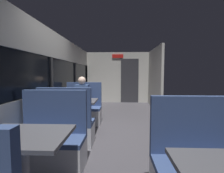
{
  "coord_description": "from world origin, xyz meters",
  "views": [
    {
      "loc": [
        0.06,
        -3.72,
        1.35
      ],
      "look_at": [
        -0.19,
        2.39,
        0.87
      ],
      "focal_mm": 27.5,
      "sensor_mm": 36.0,
      "label": 1
    }
  ],
  "objects_px": {
    "bench_near_window_facing_entry": "(51,145)",
    "seated_passenger": "(82,104)",
    "bench_front_aisle_facing_entry": "(199,172)",
    "dining_table_mid_window": "(77,105)",
    "bench_mid_window_facing_end": "(68,128)",
    "bench_mid_window_facing_entry": "(83,111)",
    "coffee_cup_secondary": "(2,133)",
    "dining_table_near_window": "(23,144)"
  },
  "relations": [
    {
      "from": "seated_passenger",
      "to": "coffee_cup_secondary",
      "type": "height_order",
      "value": "seated_passenger"
    },
    {
      "from": "coffee_cup_secondary",
      "to": "bench_front_aisle_facing_entry",
      "type": "bearing_deg",
      "value": 5.93
    },
    {
      "from": "dining_table_mid_window",
      "to": "bench_mid_window_facing_entry",
      "type": "relative_size",
      "value": 0.82
    },
    {
      "from": "bench_mid_window_facing_end",
      "to": "dining_table_near_window",
      "type": "bearing_deg",
      "value": -90.0
    },
    {
      "from": "dining_table_mid_window",
      "to": "bench_mid_window_facing_end",
      "type": "height_order",
      "value": "bench_mid_window_facing_end"
    },
    {
      "from": "bench_front_aisle_facing_entry",
      "to": "seated_passenger",
      "type": "height_order",
      "value": "seated_passenger"
    },
    {
      "from": "bench_mid_window_facing_entry",
      "to": "seated_passenger",
      "type": "bearing_deg",
      "value": -90.0
    },
    {
      "from": "dining_table_near_window",
      "to": "coffee_cup_secondary",
      "type": "bearing_deg",
      "value": -144.58
    },
    {
      "from": "bench_mid_window_facing_end",
      "to": "bench_front_aisle_facing_entry",
      "type": "xyz_separation_m",
      "value": [
        1.79,
        -1.36,
        0.0
      ]
    },
    {
      "from": "bench_mid_window_facing_entry",
      "to": "bench_front_aisle_facing_entry",
      "type": "bearing_deg",
      "value": -57.05
    },
    {
      "from": "bench_front_aisle_facing_entry",
      "to": "bench_mid_window_facing_entry",
      "type": "bearing_deg",
      "value": 122.95
    },
    {
      "from": "bench_near_window_facing_entry",
      "to": "bench_front_aisle_facing_entry",
      "type": "xyz_separation_m",
      "value": [
        1.79,
        -0.6,
        0.0
      ]
    },
    {
      "from": "bench_mid_window_facing_entry",
      "to": "bench_near_window_facing_entry",
      "type": "bearing_deg",
      "value": -90.0
    },
    {
      "from": "bench_mid_window_facing_entry",
      "to": "bench_front_aisle_facing_entry",
      "type": "xyz_separation_m",
      "value": [
        1.79,
        -2.76,
        0.0
      ]
    },
    {
      "from": "dining_table_near_window",
      "to": "bench_front_aisle_facing_entry",
      "type": "xyz_separation_m",
      "value": [
        1.79,
        0.1,
        -0.31
      ]
    },
    {
      "from": "bench_near_window_facing_entry",
      "to": "dining_table_mid_window",
      "type": "distance_m",
      "value": 1.49
    },
    {
      "from": "dining_table_mid_window",
      "to": "bench_mid_window_facing_entry",
      "type": "xyz_separation_m",
      "value": [
        0.0,
        0.7,
        -0.31
      ]
    },
    {
      "from": "bench_front_aisle_facing_entry",
      "to": "dining_table_mid_window",
      "type": "bearing_deg",
      "value": 130.96
    },
    {
      "from": "dining_table_mid_window",
      "to": "coffee_cup_secondary",
      "type": "relative_size",
      "value": 10.0
    },
    {
      "from": "dining_table_mid_window",
      "to": "bench_mid_window_facing_end",
      "type": "distance_m",
      "value": 0.77
    },
    {
      "from": "bench_mid_window_facing_entry",
      "to": "coffee_cup_secondary",
      "type": "distance_m",
      "value": 3.0
    },
    {
      "from": "dining_table_near_window",
      "to": "bench_mid_window_facing_end",
      "type": "bearing_deg",
      "value": 90.0
    },
    {
      "from": "bench_front_aisle_facing_entry",
      "to": "coffee_cup_secondary",
      "type": "bearing_deg",
      "value": -174.07
    },
    {
      "from": "dining_table_near_window",
      "to": "coffee_cup_secondary",
      "type": "distance_m",
      "value": 0.23
    },
    {
      "from": "dining_table_near_window",
      "to": "bench_mid_window_facing_entry",
      "type": "relative_size",
      "value": 0.82
    },
    {
      "from": "bench_near_window_facing_entry",
      "to": "bench_mid_window_facing_entry",
      "type": "xyz_separation_m",
      "value": [
        0.0,
        2.16,
        0.0
      ]
    },
    {
      "from": "bench_near_window_facing_entry",
      "to": "seated_passenger",
      "type": "height_order",
      "value": "seated_passenger"
    },
    {
      "from": "dining_table_mid_window",
      "to": "bench_front_aisle_facing_entry",
      "type": "height_order",
      "value": "bench_front_aisle_facing_entry"
    },
    {
      "from": "bench_mid_window_facing_end",
      "to": "seated_passenger",
      "type": "distance_m",
      "value": 1.34
    },
    {
      "from": "dining_table_mid_window",
      "to": "bench_mid_window_facing_entry",
      "type": "height_order",
      "value": "bench_mid_window_facing_entry"
    },
    {
      "from": "seated_passenger",
      "to": "bench_front_aisle_facing_entry",
      "type": "bearing_deg",
      "value": -56.35
    },
    {
      "from": "dining_table_near_window",
      "to": "bench_near_window_facing_entry",
      "type": "distance_m",
      "value": 0.77
    },
    {
      "from": "dining_table_mid_window",
      "to": "bench_front_aisle_facing_entry",
      "type": "relative_size",
      "value": 0.82
    },
    {
      "from": "bench_near_window_facing_entry",
      "to": "seated_passenger",
      "type": "xyz_separation_m",
      "value": [
        0.0,
        2.09,
        0.21
      ]
    },
    {
      "from": "bench_mid_window_facing_end",
      "to": "seated_passenger",
      "type": "bearing_deg",
      "value": 90.0
    },
    {
      "from": "dining_table_mid_window",
      "to": "bench_mid_window_facing_end",
      "type": "relative_size",
      "value": 0.82
    },
    {
      "from": "bench_near_window_facing_entry",
      "to": "dining_table_mid_window",
      "type": "xyz_separation_m",
      "value": [
        0.0,
        1.46,
        0.31
      ]
    },
    {
      "from": "bench_front_aisle_facing_entry",
      "to": "seated_passenger",
      "type": "bearing_deg",
      "value": 123.65
    },
    {
      "from": "dining_table_near_window",
      "to": "bench_near_window_facing_entry",
      "type": "relative_size",
      "value": 0.82
    },
    {
      "from": "bench_near_window_facing_entry",
      "to": "bench_mid_window_facing_entry",
      "type": "relative_size",
      "value": 1.0
    },
    {
      "from": "dining_table_mid_window",
      "to": "bench_near_window_facing_entry",
      "type": "bearing_deg",
      "value": -90.0
    },
    {
      "from": "bench_near_window_facing_entry",
      "to": "coffee_cup_secondary",
      "type": "relative_size",
      "value": 12.22
    }
  ]
}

